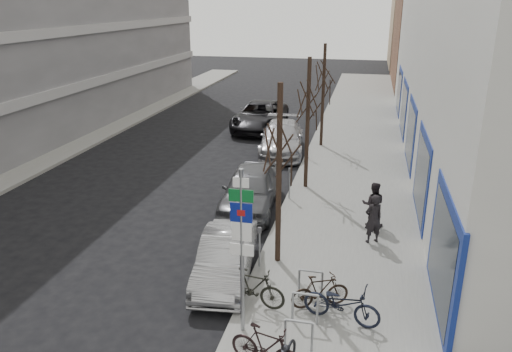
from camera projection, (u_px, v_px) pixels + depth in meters
The scene contains 23 objects.
ground at pixel (150, 321), 12.44m from camera, with size 120.00×120.00×0.00m, color black.
sidewalk_east at pixel (351, 191), 20.67m from camera, with size 5.00×70.00×0.15m, color slate.
sidewalk_west at pixel (23, 166), 23.89m from camera, with size 3.00×70.00×0.15m, color slate.
brick_building_far at pixel (464, 42), 45.18m from camera, with size 12.00×14.00×8.00m, color brown.
tan_building_far at pixel (448, 28), 58.71m from camera, with size 13.00×12.00×9.00m, color #937A5B.
highway_sign_pole at pixel (242, 243), 11.11m from camera, with size 0.55×0.10×4.20m.
bike_rack at pixel (305, 305), 11.98m from camera, with size 0.66×2.26×0.83m.
tree_near at pixel (280, 133), 13.75m from camera, with size 1.80×1.80×5.50m.
tree_mid at pixel (309, 93), 19.72m from camera, with size 1.80×1.80×5.50m.
tree_far at pixel (324, 71), 25.70m from camera, with size 1.80×1.80×5.50m.
meter_front at pixel (260, 243), 14.44m from camera, with size 0.10×0.08×1.27m.
meter_mid at pixel (290, 180), 19.50m from camera, with size 0.10×0.08×1.27m.
meter_back at pixel (307, 143), 24.56m from camera, with size 0.10×0.08×1.27m.
bike_near_right at pixel (266, 347), 10.51m from camera, with size 0.50×1.68×1.02m, color black.
bike_mid_curb at pixel (342, 300), 12.02m from camera, with size 0.58×1.91×1.17m, color black.
bike_mid_inner at pixel (253, 287), 12.66m from camera, with size 0.52×1.74×1.05m, color black.
bike_far_inner at pixel (320, 291), 12.63m from camera, with size 0.46×1.54×0.94m, color black.
parked_car_front at pixel (226, 257), 14.17m from camera, with size 1.40×4.01×1.32m, color #96969A.
parked_car_mid at pixel (250, 189), 18.86m from camera, with size 1.92×4.78×1.63m, color #535459.
parked_car_back at pixel (282, 138), 25.99m from camera, with size 2.18×5.36×1.55m, color #A8A7AC.
lane_car at pixel (260, 116), 30.69m from camera, with size 2.77×6.02×1.67m, color black.
pedestrian_near at pixel (373, 219), 15.92m from camera, with size 0.60×0.40×1.65m, color black.
pedestrian_far at pixel (373, 204), 17.11m from camera, with size 0.59×0.40×1.61m, color black.
Camera 1 is at (4.91, -9.67, 7.57)m, focal length 35.00 mm.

